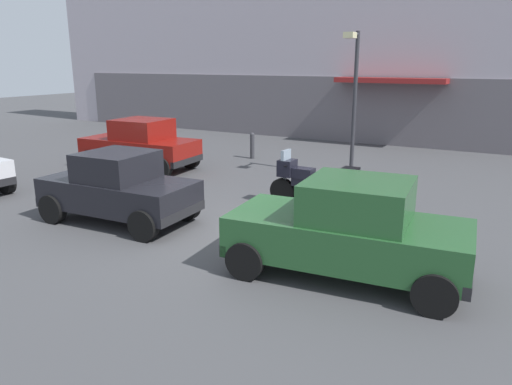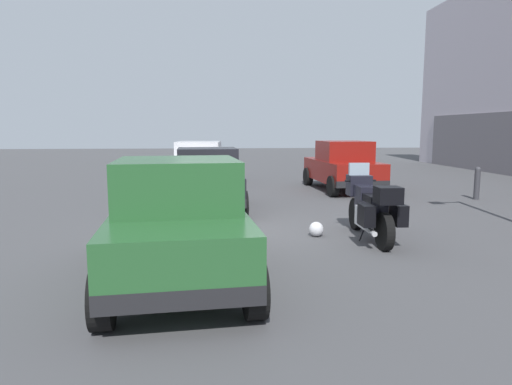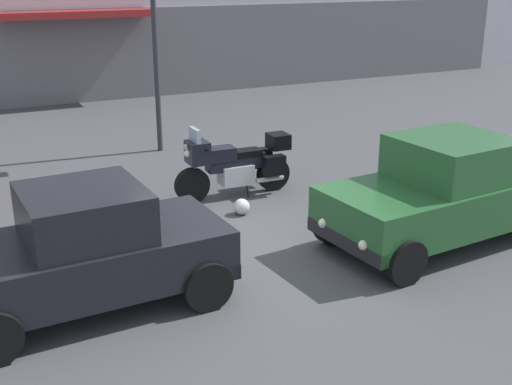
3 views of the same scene
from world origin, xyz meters
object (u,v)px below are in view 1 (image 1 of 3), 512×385
Objects in this scene: motorcycle at (314,183)px; car_compact_side at (119,188)px; car_hatchback_near at (140,145)px; bollard_curbside at (252,145)px; helmet at (285,211)px; car_wagon_end at (349,230)px; streetlamp_curbside at (353,90)px.

car_compact_side is at bearing 43.07° from motorcycle.
car_hatchback_near is 4.14× the size of bollard_curbside.
car_hatchback_near is at bearing 160.12° from helmet.
bollard_curbside is (-4.08, 5.64, 0.36)m from helmet.
car_hatchback_near is at bearing -124.83° from bollard_curbside.
helmet is at bearing 156.83° from car_hatchback_near.
motorcycle is at bearing -64.15° from car_wagon_end.
streetlamp_curbside is (6.42, 2.09, 1.83)m from car_hatchback_near.
streetlamp_curbside reaches higher than helmet.
bollard_curbside is at bearing -128.13° from car_hatchback_near.
car_wagon_end is at bearing 148.29° from car_hatchback_near.
car_compact_side reaches higher than bollard_curbside.
bollard_curbside is at bearing 125.90° from helmet.
helmet is 5.06m from streetlamp_curbside.
car_compact_side is (-3.03, -2.10, 0.63)m from helmet.
car_compact_side is at bearing 124.04° from car_hatchback_near.
helmet is 0.29× the size of bollard_curbside.
streetlamp_curbside is at bearing -117.93° from car_compact_side.
helmet is 3.38m from car_wagon_end.
motorcycle is 6.44m from bollard_curbside.
motorcycle is 1.09m from helmet.
car_wagon_end is 10.26m from bollard_curbside.
car_compact_side is 0.89× the size of car_wagon_end.
car_compact_side is (-3.35, -3.02, 0.15)m from motorcycle.
helmet is 0.08× the size of car_compact_side.
helmet is 0.07× the size of car_wagon_end.
car_compact_side is 7.81m from bollard_curbside.
car_hatchback_near is 7.00m from streetlamp_curbside.
motorcycle is 6.85m from car_hatchback_near.
helmet is 0.07× the size of car_hatchback_near.
streetlamp_curbside reaches higher than car_wagon_end.
streetlamp_curbside is at bearing -76.49° from car_wagon_end.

